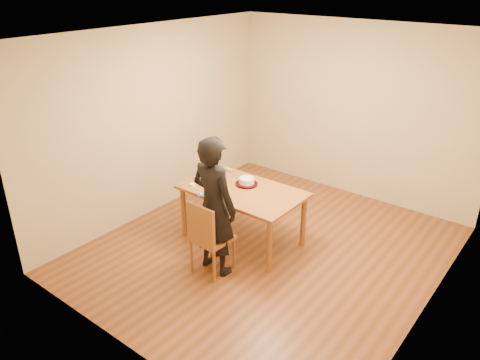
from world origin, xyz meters
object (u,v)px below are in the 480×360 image
Objects in this scene: cake at (247,181)px; person at (214,206)px; dining_chair at (212,238)px; cake_plate at (247,184)px; dining_table at (242,191)px.

cake is 0.12× the size of person.
cake is (-0.19, 0.92, 0.35)m from dining_chair.
dining_chair is 0.99m from cake_plate.
person is at bearing 93.24° from dining_chair.
cake is 0.90m from person.
cake is (0.00, 0.00, 0.04)m from cake_plate.
cake_plate reaches higher than dining_table.
dining_table is 0.17m from cake.
cake reaches higher than dining_table.
cake is at bearing 105.11° from dining_chair.
dining_chair is 2.09× the size of cake.
cake reaches higher than dining_chair.
cake_plate is 0.90m from person.
cake reaches higher than cake_plate.
cake_plate reaches higher than dining_chair.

